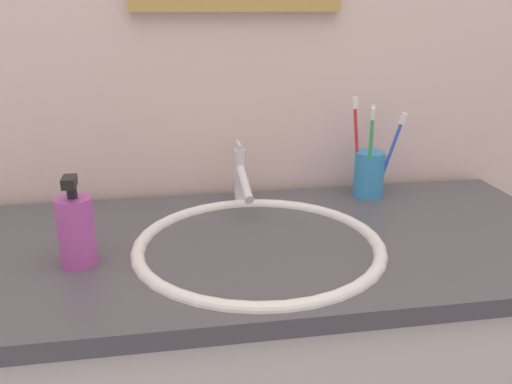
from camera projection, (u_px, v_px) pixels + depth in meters
name	position (u px, v px, depth m)	size (l,w,h in m)	color
tiled_wall_back	(235.00, 18.00, 1.14)	(2.37, 0.04, 2.40)	beige
sink_basin	(259.00, 269.00, 0.96)	(0.44, 0.44, 0.12)	white
faucet	(242.00, 178.00, 1.12)	(0.02, 0.16, 0.13)	silver
toothbrush_cup	(369.00, 174.00, 1.19)	(0.06, 0.06, 0.10)	#338CCC
toothbrush_red	(357.00, 140.00, 1.16)	(0.03, 0.01, 0.21)	red
toothbrush_green	(370.00, 148.00, 1.14)	(0.02, 0.03, 0.20)	green
toothbrush_purple	(371.00, 142.00, 1.20)	(0.02, 0.05, 0.19)	purple
toothbrush_blue	(392.00, 149.00, 1.15)	(0.05, 0.04, 0.18)	blue
soap_dispenser	(76.00, 230.00, 0.87)	(0.06, 0.06, 0.15)	#B24CA5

